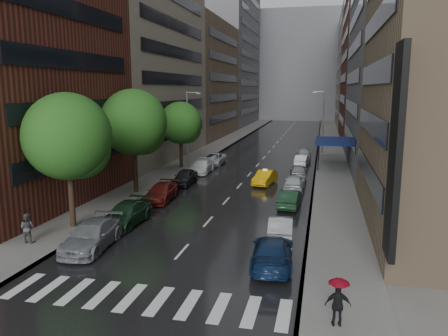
{
  "coord_description": "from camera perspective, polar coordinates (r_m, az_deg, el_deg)",
  "views": [
    {
      "loc": [
        7.79,
        -19.14,
        9.44
      ],
      "look_at": [
        0.0,
        15.16,
        3.0
      ],
      "focal_mm": 35.0,
      "sensor_mm": 36.0,
      "label": 1
    }
  ],
  "objects": [
    {
      "name": "street_lamp_left",
      "position": [
        51.73,
        -4.72,
        5.29
      ],
      "size": [
        1.74,
        0.22,
        9.0
      ],
      "color": "gray",
      "rests_on": "sidewalk_left"
    },
    {
      "name": "ped_red_umbrella",
      "position": [
        18.44,
        14.71,
        -16.09
      ],
      "size": [
        1.05,
        0.82,
        2.01
      ],
      "color": "black",
      "rests_on": "sidewalk_right"
    },
    {
      "name": "awning",
      "position": [
        54.52,
        13.99,
        3.43
      ],
      "size": [
        4.0,
        8.0,
        3.12
      ],
      "color": "navy",
      "rests_on": "sidewalk_right"
    },
    {
      "name": "sidewalk_right",
      "position": [
        69.78,
        13.69,
        2.37
      ],
      "size": [
        4.0,
        140.0,
        0.15
      ],
      "primitive_type": "cube",
      "color": "gray",
      "rests_on": "ground"
    },
    {
      "name": "buildings_right",
      "position": [
        76.39,
        18.76,
        14.04
      ],
      "size": [
        8.05,
        109.1,
        36.0
      ],
      "color": "#937A5B",
      "rests_on": "ground"
    },
    {
      "name": "ped_black_umbrella",
      "position": [
        29.27,
        -24.35,
        -6.56
      ],
      "size": [
        0.96,
        0.98,
        2.09
      ],
      "color": "#48474C",
      "rests_on": "sidewalk_left"
    },
    {
      "name": "sidewalk_left",
      "position": [
        71.76,
        -0.84,
        2.88
      ],
      "size": [
        4.0,
        140.0,
        0.15
      ],
      "primitive_type": "cube",
      "color": "gray",
      "rests_on": "ground"
    },
    {
      "name": "tree_mid",
      "position": [
        39.66,
        -11.72,
        5.84
      ],
      "size": [
        5.91,
        5.91,
        9.43
      ],
      "color": "#382619",
      "rests_on": "ground"
    },
    {
      "name": "ground",
      "position": [
        22.72,
        -8.78,
        -14.3
      ],
      "size": [
        220.0,
        220.0,
        0.0
      ],
      "primitive_type": "plane",
      "color": "gray",
      "rests_on": "ground"
    },
    {
      "name": "tree_far",
      "position": [
        51.85,
        -5.7,
        5.88
      ],
      "size": [
        4.97,
        4.97,
        7.93
      ],
      "color": "#382619",
      "rests_on": "ground"
    },
    {
      "name": "road",
      "position": [
        70.21,
        6.32,
        2.59
      ],
      "size": [
        14.0,
        140.0,
        0.01
      ],
      "primitive_type": "cube",
      "color": "black",
      "rests_on": "ground"
    },
    {
      "name": "taxi",
      "position": [
        43.54,
        5.36,
        -1.24
      ],
      "size": [
        2.19,
        4.47,
        1.41
      ],
      "primitive_type": "imported",
      "rotation": [
        0.0,
        0.0,
        -0.17
      ],
      "color": "#DDA40B",
      "rests_on": "ground"
    },
    {
      "name": "parked_cars_left",
      "position": [
        39.96,
        -6.8,
        -2.25
      ],
      "size": [
        2.71,
        35.22,
        1.6
      ],
      "color": "gray",
      "rests_on": "ground"
    },
    {
      "name": "crosswalk",
      "position": [
        20.98,
        -10.33,
        -16.5
      ],
      "size": [
        13.15,
        2.8,
        0.01
      ],
      "color": "silver",
      "rests_on": "ground"
    },
    {
      "name": "street_lamp_right",
      "position": [
        64.3,
        12.78,
        6.06
      ],
      "size": [
        1.74,
        0.22,
        9.0
      ],
      "color": "gray",
      "rests_on": "sidewalk_right"
    },
    {
      "name": "building_far",
      "position": [
        137.52,
        9.79,
        12.96
      ],
      "size": [
        40.0,
        14.0,
        32.0
      ],
      "primitive_type": "cube",
      "color": "slate",
      "rests_on": "ground"
    },
    {
      "name": "buildings_left",
      "position": [
        81.46,
        -3.61,
        14.97
      ],
      "size": [
        8.0,
        108.0,
        38.0
      ],
      "color": "maroon",
      "rests_on": "ground"
    },
    {
      "name": "tree_near",
      "position": [
        30.57,
        -19.76,
        3.88
      ],
      "size": [
        5.78,
        5.78,
        9.21
      ],
      "color": "#382619",
      "rests_on": "ground"
    },
    {
      "name": "parked_cars_right",
      "position": [
        40.46,
        9.12,
        -2.16
      ],
      "size": [
        2.57,
        41.95,
        1.6
      ],
      "color": "#0F2348",
      "rests_on": "ground"
    }
  ]
}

